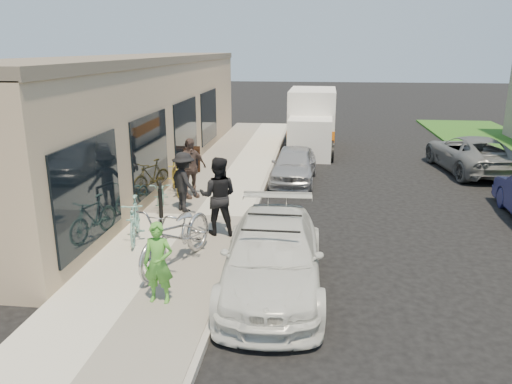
{
  "coord_description": "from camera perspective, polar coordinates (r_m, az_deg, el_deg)",
  "views": [
    {
      "loc": [
        1.17,
        -9.52,
        4.52
      ],
      "look_at": [
        -0.24,
        2.3,
        1.05
      ],
      "focal_mm": 35.0,
      "sensor_mm": 36.0,
      "label": 1
    }
  ],
  "objects": [
    {
      "name": "bike_rack",
      "position": [
        13.04,
        -10.86,
        -0.9
      ],
      "size": [
        0.23,
        0.68,
        0.98
      ],
      "rotation": [
        0.0,
        0.0,
        0.25
      ],
      "color": "black",
      "rests_on": "sidewalk"
    },
    {
      "name": "tandem_bike",
      "position": [
        10.36,
        -8.99,
        -4.85
      ],
      "size": [
        1.59,
        2.73,
        1.35
      ],
      "primitive_type": "imported",
      "rotation": [
        0.0,
        0.0,
        -0.28
      ],
      "color": "#B3B3B5",
      "rests_on": "sidewalk"
    },
    {
      "name": "woman_rider",
      "position": [
        8.97,
        -11.09,
        -7.95
      ],
      "size": [
        0.55,
        0.37,
        1.48
      ],
      "primitive_type": "imported",
      "rotation": [
        0.0,
        0.0,
        -0.02
      ],
      "color": "#4D9F35",
      "rests_on": "sidewalk"
    },
    {
      "name": "man_standing",
      "position": [
        11.94,
        -4.35,
        -0.45
      ],
      "size": [
        0.94,
        0.74,
        1.9
      ],
      "primitive_type": "imported",
      "rotation": [
        0.0,
        0.0,
        3.16
      ],
      "color": "black",
      "rests_on": "sidewalk"
    },
    {
      "name": "cruiser_bike_a",
      "position": [
        11.98,
        -13.71,
        -3.05
      ],
      "size": [
        0.87,
        1.74,
        1.01
      ],
      "primitive_type": "imported",
      "rotation": [
        0.0,
        0.0,
        0.25
      ],
      "color": "#7FBEAF",
      "rests_on": "sidewalk"
    },
    {
      "name": "cruiser_bike_c",
      "position": [
        15.6,
        -9.19,
        1.69
      ],
      "size": [
        1.09,
        1.74,
        1.01
      ],
      "primitive_type": "imported",
      "rotation": [
        0.0,
        0.0,
        0.4
      ],
      "color": "gold",
      "rests_on": "sidewalk"
    },
    {
      "name": "far_car_gray",
      "position": [
        20.41,
        23.41,
        4.05
      ],
      "size": [
        2.82,
        5.11,
        1.36
      ],
      "primitive_type": "imported",
      "rotation": [
        0.0,
        0.0,
        3.26
      ],
      "color": "slate",
      "rests_on": "ground"
    },
    {
      "name": "moving_truck",
      "position": [
        23.01,
        6.38,
        7.81
      ],
      "size": [
        2.14,
        5.48,
        2.67
      ],
      "rotation": [
        0.0,
        0.0,
        -0.02
      ],
      "color": "white",
      "rests_on": "ground"
    },
    {
      "name": "cruiser_bike_b",
      "position": [
        14.12,
        -10.76,
        -0.34
      ],
      "size": [
        0.9,
        1.64,
        0.82
      ],
      "primitive_type": "imported",
      "rotation": [
        0.0,
        0.0,
        0.25
      ],
      "color": "#7FBEAF",
      "rests_on": "sidewalk"
    },
    {
      "name": "bystander_b",
      "position": [
        14.98,
        -7.58,
        2.73
      ],
      "size": [
        1.09,
        1.03,
        1.81
      ],
      "primitive_type": "imported",
      "rotation": [
        0.0,
        0.0,
        0.71
      ],
      "color": "#503E39",
      "rests_on": "sidewalk"
    },
    {
      "name": "curb",
      "position": [
        13.39,
        -0.54,
        -3.19
      ],
      "size": [
        0.12,
        34.0,
        0.13
      ],
      "primitive_type": "cube",
      "color": "#9D9990",
      "rests_on": "ground"
    },
    {
      "name": "sandwich_board",
      "position": [
        18.17,
        -7.3,
        3.68
      ],
      "size": [
        0.63,
        0.63,
        0.9
      ],
      "rotation": [
        0.0,
        0.0,
        0.16
      ],
      "color": "black",
      "rests_on": "sidewalk"
    },
    {
      "name": "sidewalk",
      "position": [
        13.66,
        -7.01,
        -2.87
      ],
      "size": [
        3.0,
        34.0,
        0.15
      ],
      "primitive_type": "cube",
      "color": "beige",
      "rests_on": "ground"
    },
    {
      "name": "ground",
      "position": [
        10.61,
        -0.19,
        -8.97
      ],
      "size": [
        120.0,
        120.0,
        0.0
      ],
      "primitive_type": "plane",
      "color": "black",
      "rests_on": "ground"
    },
    {
      "name": "sedan_white",
      "position": [
        9.62,
        1.92,
        -7.32
      ],
      "size": [
        2.06,
        4.7,
        1.38
      ],
      "rotation": [
        0.0,
        0.0,
        0.04
      ],
      "color": "silver",
      "rests_on": "ground"
    },
    {
      "name": "sedan_silver",
      "position": [
        17.29,
        4.36,
        3.14
      ],
      "size": [
        1.61,
        3.67,
        1.23
      ],
      "primitive_type": "imported",
      "rotation": [
        0.0,
        0.0,
        -0.04
      ],
      "color": "#A8A7AD",
      "rests_on": "ground"
    },
    {
      "name": "storefront",
      "position": [
        18.8,
        -13.34,
        8.49
      ],
      "size": [
        3.6,
        20.0,
        4.22
      ],
      "color": "tan",
      "rests_on": "ground"
    },
    {
      "name": "bystander_a",
      "position": [
        13.76,
        -8.23,
        1.15
      ],
      "size": [
        1.19,
        1.19,
        1.65
      ],
      "primitive_type": "imported",
      "rotation": [
        0.0,
        0.0,
        2.36
      ],
      "color": "black",
      "rests_on": "sidewalk"
    }
  ]
}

